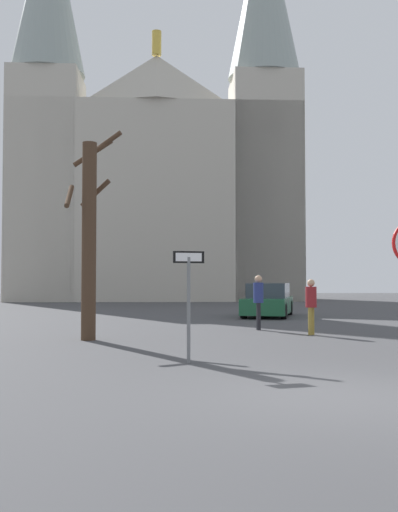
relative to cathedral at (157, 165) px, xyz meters
The scene contains 7 objects.
ground_plane 39.54m from the cathedral, 85.17° to the right, with size 120.00×120.00×0.00m, color #424244.
cathedral is the anchor object (origin of this frame).
one_way_arrow_sign 35.80m from the cathedral, 88.11° to the right, with size 0.61×0.17×2.16m.
bare_tree 31.10m from the cathedral, 92.59° to the right, with size 1.48×1.47×5.71m.
parked_car_near_green 23.39m from the cathedral, 75.96° to the right, with size 2.99×4.65×1.45m.
pedestrian_walking 30.98m from the cathedral, 80.39° to the right, with size 0.32×0.32×1.62m.
pedestrian_standing 29.11m from the cathedral, 82.36° to the right, with size 0.32×0.32×1.74m.
Camera 1 is at (-2.51, -7.95, 1.62)m, focal length 41.20 mm.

